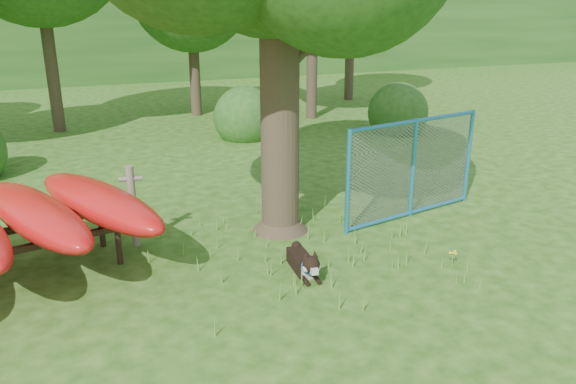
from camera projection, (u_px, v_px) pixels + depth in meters
name	position (u px, v px, depth m)	size (l,w,h in m)	color
ground	(307.00, 288.00, 7.71)	(80.00, 80.00, 0.00)	#214D0F
wooden_post	(133.00, 204.00, 8.86)	(0.37, 0.14, 1.33)	#675D4D
kayak_rack	(0.00, 221.00, 7.66)	(4.53, 4.06, 1.17)	black
husky_dog	(304.00, 263.00, 8.08)	(0.33, 1.07, 0.48)	black
fence_section	(413.00, 168.00, 10.07)	(3.05, 0.72, 3.02)	teal
wildflower_clump	(453.00, 254.00, 8.30)	(0.11, 0.11, 0.25)	#5A912F
shrub_right	(397.00, 132.00, 17.04)	(1.80, 1.80, 1.80)	#22511A
shrub_mid	(245.00, 138.00, 16.33)	(1.80, 1.80, 1.80)	#22511A
wooded_hillside	(106.00, 17.00, 31.37)	(80.00, 12.00, 6.00)	#22511A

